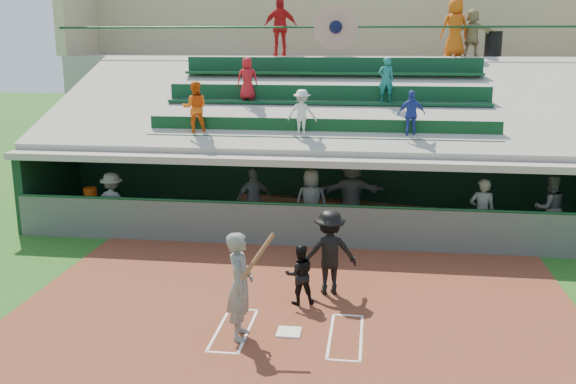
# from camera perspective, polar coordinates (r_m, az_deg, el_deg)

# --- Properties ---
(ground) EXTENTS (100.00, 100.00, 0.00)m
(ground) POSITION_cam_1_polar(r_m,az_deg,el_deg) (11.88, 0.09, -12.50)
(ground) COLOR #1D4F16
(ground) RESTS_ON ground
(dirt_slab) EXTENTS (11.00, 9.00, 0.02)m
(dirt_slab) POSITION_cam_1_polar(r_m,az_deg,el_deg) (12.32, 0.41, -11.45)
(dirt_slab) COLOR #602C1B
(dirt_slab) RESTS_ON ground
(home_plate) EXTENTS (0.43, 0.43, 0.03)m
(home_plate) POSITION_cam_1_polar(r_m,az_deg,el_deg) (11.86, 0.09, -12.35)
(home_plate) COLOR white
(home_plate) RESTS_ON dirt_slab
(batters_box_chalk) EXTENTS (2.65, 1.85, 0.01)m
(batters_box_chalk) POSITION_cam_1_polar(r_m,az_deg,el_deg) (11.87, 0.09, -12.40)
(batters_box_chalk) COLOR white
(batters_box_chalk) RESTS_ON dirt_slab
(dugout_floor) EXTENTS (16.00, 3.50, 0.04)m
(dugout_floor) POSITION_cam_1_polar(r_m,az_deg,el_deg) (18.15, 2.93, -3.16)
(dugout_floor) COLOR gray
(dugout_floor) RESTS_ON ground
(concourse_slab) EXTENTS (20.00, 3.00, 4.60)m
(concourse_slab) POSITION_cam_1_polar(r_m,az_deg,el_deg) (24.30, 4.36, 6.54)
(concourse_slab) COLOR gray
(concourse_slab) RESTS_ON ground
(grandstand) EXTENTS (20.40, 10.40, 7.80)m
(grandstand) POSITION_cam_1_polar(r_m,az_deg,el_deg) (21.35, 3.85, 5.49)
(grandstand) COLOR #535853
(grandstand) RESTS_ON ground
(batter_at_plate) EXTENTS (0.90, 0.80, 1.95)m
(batter_at_plate) POSITION_cam_1_polar(r_m,az_deg,el_deg) (11.36, -4.28, -8.28)
(batter_at_plate) COLOR #61645F
(batter_at_plate) RESTS_ON dirt_slab
(catcher) EXTENTS (0.70, 0.62, 1.23)m
(catcher) POSITION_cam_1_polar(r_m,az_deg,el_deg) (12.87, 1.04, -7.33)
(catcher) COLOR black
(catcher) RESTS_ON dirt_slab
(home_umpire) EXTENTS (1.27, 0.90, 1.78)m
(home_umpire) POSITION_cam_1_polar(r_m,az_deg,el_deg) (13.32, 3.70, -5.36)
(home_umpire) COLOR black
(home_umpire) RESTS_ON dirt_slab
(dugout_bench) EXTENTS (16.15, 4.45, 0.50)m
(dugout_bench) POSITION_cam_1_polar(r_m,az_deg,el_deg) (19.29, 2.86, -1.33)
(dugout_bench) COLOR #935D35
(dugout_bench) RESTS_ON dugout_floor
(white_table) EXTENTS (0.86, 0.66, 0.74)m
(white_table) POSITION_cam_1_polar(r_m,az_deg,el_deg) (19.07, -17.04, -1.71)
(white_table) COLOR silver
(white_table) RESTS_ON dugout_floor
(water_cooler) EXTENTS (0.36, 0.36, 0.36)m
(water_cooler) POSITION_cam_1_polar(r_m,az_deg,el_deg) (18.89, -17.16, -0.15)
(water_cooler) COLOR #E54E0D
(water_cooler) RESTS_ON white_table
(dugout_player_a) EXTENTS (1.10, 0.65, 1.68)m
(dugout_player_a) POSITION_cam_1_polar(r_m,az_deg,el_deg) (17.97, -15.33, -0.96)
(dugout_player_a) COLOR #565954
(dugout_player_a) RESTS_ON dugout_floor
(dugout_player_b) EXTENTS (1.08, 0.84, 1.72)m
(dugout_player_b) POSITION_cam_1_polar(r_m,az_deg,el_deg) (17.71, -3.04, -0.63)
(dugout_player_b) COLOR #575954
(dugout_player_b) RESTS_ON dugout_floor
(dugout_player_c) EXTENTS (0.93, 0.66, 1.79)m
(dugout_player_c) POSITION_cam_1_polar(r_m,az_deg,el_deg) (17.26, 2.08, -0.87)
(dugout_player_c) COLOR #5E615B
(dugout_player_c) RESTS_ON dugout_floor
(dugout_player_d) EXTENTS (1.92, 0.86, 2.00)m
(dugout_player_d) POSITION_cam_1_polar(r_m,az_deg,el_deg) (17.83, 5.66, -0.11)
(dugout_player_d) COLOR #5B5D58
(dugout_player_d) RESTS_ON dugout_floor
(dugout_player_e) EXTENTS (0.65, 0.44, 1.76)m
(dugout_player_e) POSITION_cam_1_polar(r_m,az_deg,el_deg) (16.98, 16.85, -1.74)
(dugout_player_e) COLOR #5F625C
(dugout_player_e) RESTS_ON dugout_floor
(dugout_player_f) EXTENTS (0.97, 0.82, 1.74)m
(dugout_player_f) POSITION_cam_1_polar(r_m,az_deg,el_deg) (18.06, 22.22, -1.32)
(dugout_player_f) COLOR #5F615C
(dugout_player_f) RESTS_ON dugout_floor
(trash_bin) EXTENTS (0.58, 0.58, 0.87)m
(trash_bin) POSITION_cam_1_polar(r_m,az_deg,el_deg) (23.67, 17.78, 12.41)
(trash_bin) COLOR black
(trash_bin) RESTS_ON concourse_slab
(concourse_staff_a) EXTENTS (1.27, 0.75, 2.03)m
(concourse_staff_a) POSITION_cam_1_polar(r_m,az_deg,el_deg) (23.40, -0.66, 14.45)
(concourse_staff_a) COLOR red
(concourse_staff_a) RESTS_ON concourse_slab
(concourse_staff_b) EXTENTS (1.09, 0.87, 1.95)m
(concourse_staff_b) POSITION_cam_1_polar(r_m,az_deg,el_deg) (23.13, 14.60, 13.94)
(concourse_staff_b) COLOR #C64E0B
(concourse_staff_b) RESTS_ON concourse_slab
(concourse_staff_c) EXTENTS (1.56, 0.87, 1.60)m
(concourse_staff_c) POSITION_cam_1_polar(r_m,az_deg,el_deg) (23.36, 16.05, 13.42)
(concourse_staff_c) COLOR tan
(concourse_staff_c) RESTS_ON concourse_slab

